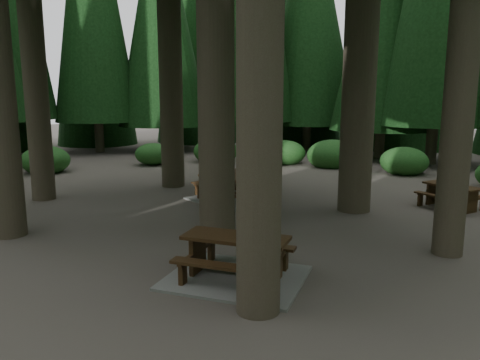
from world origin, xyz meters
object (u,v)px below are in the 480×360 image
Objects in this scene: picnic_table_a at (236,264)px; picnic_table_d at (451,193)px; picnic_table_b at (225,180)px; picnic_table_c at (230,192)px.

picnic_table_a reaches higher than picnic_table_d.
picnic_table_a is 1.53× the size of picnic_table_b.
picnic_table_d is at bearing 60.32° from picnic_table_a.
picnic_table_d is at bearing -60.25° from picnic_table_b.
picnic_table_c reaches higher than picnic_table_b.
picnic_table_a is 1.06× the size of picnic_table_c.
picnic_table_c is (0.68, -0.56, -0.22)m from picnic_table_b.
picnic_table_b is 6.78m from picnic_table_d.
picnic_table_b is at bearing 113.13° from picnic_table_a.
picnic_table_a is 6.17m from picnic_table_c.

